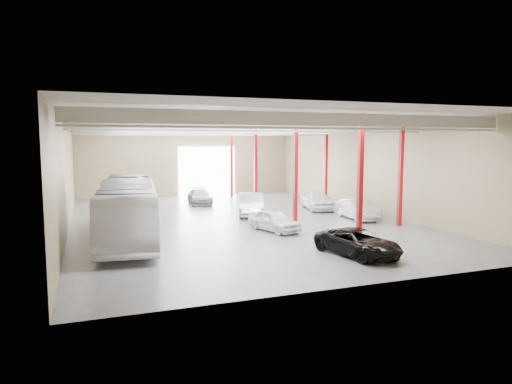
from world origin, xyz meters
TOP-DOWN VIEW (x-y plane):
  - depot_shell at (0.13, 0.48)m, footprint 22.12×32.12m
  - coach_bus at (-7.66, -4.23)m, footprint 4.20×12.74m
  - black_sedan at (2.50, -11.91)m, footprint 3.01×4.99m
  - car_row_a at (1.02, -4.83)m, footprint 2.60×4.22m
  - car_row_b at (1.77, 1.50)m, footprint 3.30×5.33m
  - car_row_c at (-0.44, 9.00)m, footprint 2.27×4.73m
  - car_right_near at (8.30, -2.84)m, footprint 1.72×4.40m
  - car_right_far at (7.80, 2.36)m, footprint 2.78×4.97m

SIDE VIEW (x-z plane):
  - black_sedan at x=2.50m, z-range 0.00..1.30m
  - car_row_c at x=-0.44m, z-range 0.00..1.33m
  - car_row_a at x=1.02m, z-range 0.00..1.34m
  - car_right_near at x=8.30m, z-range 0.00..1.43m
  - car_right_far at x=7.80m, z-range 0.00..1.60m
  - car_row_b at x=1.77m, z-range 0.00..1.66m
  - coach_bus at x=-7.66m, z-range 0.00..3.48m
  - depot_shell at x=0.13m, z-range 1.44..8.51m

